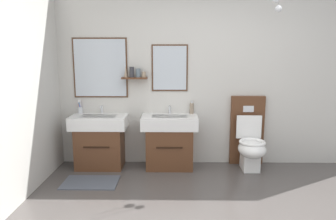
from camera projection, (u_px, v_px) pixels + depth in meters
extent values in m
cube|color=beige|center=(217.00, 71.00, 4.45)|extent=(4.78, 0.12, 2.71)
cube|color=#4C301E|center=(100.00, 68.00, 4.40)|extent=(0.77, 0.02, 0.84)
cube|color=silver|center=(100.00, 68.00, 4.39)|extent=(0.73, 0.01, 0.80)
cube|color=#4C301E|center=(170.00, 68.00, 4.39)|extent=(0.51, 0.02, 0.65)
cube|color=silver|center=(170.00, 68.00, 4.38)|extent=(0.47, 0.01, 0.61)
cube|color=#56331E|center=(135.00, 78.00, 4.35)|extent=(0.36, 0.14, 0.02)
cone|color=gray|center=(126.00, 72.00, 4.33)|extent=(0.05, 0.05, 0.15)
cylinder|color=#333338|center=(132.00, 72.00, 4.32)|extent=(0.06, 0.06, 0.14)
cylinder|color=slate|center=(138.00, 73.00, 4.33)|extent=(0.07, 0.07, 0.12)
cylinder|color=gray|center=(144.00, 74.00, 4.34)|extent=(0.06, 0.06, 0.08)
sphere|color=silver|center=(278.00, 9.00, 3.83)|extent=(0.08, 0.08, 0.08)
cube|color=#474C56|center=(91.00, 182.00, 3.89)|extent=(0.68, 0.44, 0.01)
cube|color=#56331E|center=(100.00, 147.00, 4.42)|extent=(0.64, 0.44, 0.57)
cube|color=black|center=(96.00, 147.00, 4.18)|extent=(0.35, 0.01, 0.02)
cube|color=white|center=(99.00, 122.00, 4.35)|extent=(0.77, 0.46, 0.18)
cube|color=silver|center=(99.00, 117.00, 4.31)|extent=(0.48, 0.26, 0.03)
cylinder|color=silver|center=(102.00, 109.00, 4.50)|extent=(0.03, 0.03, 0.11)
cylinder|color=silver|center=(101.00, 107.00, 4.44)|extent=(0.02, 0.11, 0.02)
cube|color=#56331E|center=(170.00, 148.00, 4.40)|extent=(0.64, 0.44, 0.57)
cube|color=black|center=(169.00, 148.00, 4.17)|extent=(0.35, 0.01, 0.02)
cube|color=white|center=(170.00, 122.00, 4.34)|extent=(0.77, 0.46, 0.18)
cube|color=silver|center=(170.00, 117.00, 4.29)|extent=(0.48, 0.26, 0.03)
cylinder|color=silver|center=(170.00, 110.00, 4.49)|extent=(0.03, 0.03, 0.11)
cylinder|color=silver|center=(170.00, 107.00, 4.43)|extent=(0.02, 0.11, 0.02)
cube|color=#56331E|center=(247.00, 130.00, 4.52)|extent=(0.48, 0.10, 1.00)
cube|color=silver|center=(248.00, 109.00, 4.41)|extent=(0.15, 0.01, 0.09)
cube|color=white|center=(250.00, 158.00, 4.32)|extent=(0.22, 0.30, 0.34)
ellipsoid|color=white|center=(252.00, 149.00, 4.21)|extent=(0.37, 0.46, 0.24)
torus|color=white|center=(252.00, 142.00, 4.20)|extent=(0.35, 0.35, 0.04)
cube|color=white|center=(249.00, 127.00, 4.39)|extent=(0.35, 0.03, 0.33)
cylinder|color=silver|center=(80.00, 110.00, 4.48)|extent=(0.07, 0.07, 0.09)
cylinder|color=white|center=(81.00, 106.00, 4.47)|extent=(0.03, 0.02, 0.17)
cube|color=white|center=(80.00, 101.00, 4.44)|extent=(0.02, 0.02, 0.03)
cylinder|color=purple|center=(81.00, 106.00, 4.49)|extent=(0.02, 0.01, 0.16)
cube|color=white|center=(80.00, 101.00, 4.47)|extent=(0.01, 0.02, 0.03)
cylinder|color=#DB3847|center=(79.00, 107.00, 4.47)|extent=(0.01, 0.02, 0.16)
cube|color=white|center=(79.00, 101.00, 4.45)|extent=(0.01, 0.02, 0.03)
cylinder|color=#2D84DB|center=(80.00, 107.00, 4.46)|extent=(0.03, 0.03, 0.16)
cube|color=white|center=(79.00, 101.00, 4.43)|extent=(0.02, 0.02, 0.03)
cylinder|color=gray|center=(192.00, 108.00, 4.46)|extent=(0.06, 0.06, 0.15)
cylinder|color=silver|center=(192.00, 102.00, 4.44)|extent=(0.02, 0.02, 0.04)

